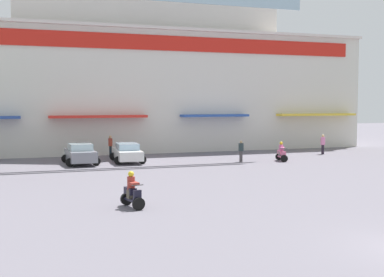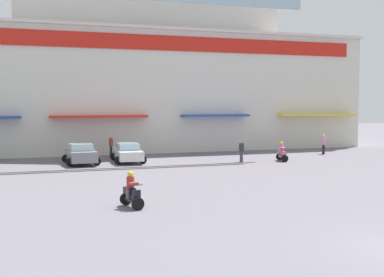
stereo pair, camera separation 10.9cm
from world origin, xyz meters
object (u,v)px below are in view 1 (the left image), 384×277
at_px(parked_car_1, 127,152).
at_px(scooter_rider_0, 132,193).
at_px(pedestrian_1, 110,145).
at_px(pedestrian_0, 323,143).
at_px(parked_car_0, 80,154).
at_px(scooter_rider_2, 281,153).
at_px(pedestrian_2, 241,150).

distance_m(parked_car_1, scooter_rider_0, 16.10).
xyz_separation_m(scooter_rider_0, pedestrian_1, (2.56, 19.37, 0.39)).
bearing_deg(pedestrian_0, parked_car_0, -179.19).
xyz_separation_m(parked_car_0, scooter_rider_2, (14.39, -2.95, -0.16)).
height_order(parked_car_0, pedestrian_1, pedestrian_1).
bearing_deg(parked_car_1, scooter_rider_2, -15.68).
bearing_deg(parked_car_1, scooter_rider_0, -101.34).
bearing_deg(pedestrian_1, pedestrian_2, -36.49).
bearing_deg(pedestrian_0, scooter_rider_2, -150.71).
relative_size(parked_car_0, pedestrian_2, 2.61).
bearing_deg(parked_car_1, parked_car_0, -177.74).
distance_m(parked_car_0, pedestrian_0, 20.15).
distance_m(scooter_rider_2, pedestrian_1, 13.38).
xyz_separation_m(scooter_rider_2, pedestrian_1, (-11.59, 6.67, 0.42)).
distance_m(parked_car_1, pedestrian_0, 16.75).
bearing_deg(pedestrian_1, pedestrian_0, -11.20).
xyz_separation_m(parked_car_0, pedestrian_2, (11.26, -2.54, 0.14)).
xyz_separation_m(parked_car_0, scooter_rider_0, (0.23, -15.65, -0.14)).
height_order(parked_car_0, scooter_rider_2, parked_car_0).
distance_m(pedestrian_0, pedestrian_2, 9.32).
height_order(scooter_rider_0, pedestrian_0, pedestrian_0).
distance_m(scooter_rider_2, pedestrian_0, 6.62).
bearing_deg(pedestrian_0, scooter_rider_0, -141.33).
height_order(parked_car_1, pedestrian_1, pedestrian_1).
height_order(scooter_rider_2, pedestrian_0, pedestrian_0).
bearing_deg(pedestrian_1, parked_car_0, -126.92).
relative_size(parked_car_0, pedestrian_1, 2.35).
bearing_deg(pedestrian_0, pedestrian_1, 168.80).
bearing_deg(parked_car_0, pedestrian_1, 53.08).
bearing_deg(pedestrian_0, parked_car_1, -179.49).
xyz_separation_m(parked_car_1, pedestrian_0, (16.75, 0.15, 0.23)).
xyz_separation_m(pedestrian_0, pedestrian_2, (-8.88, -2.83, -0.06)).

